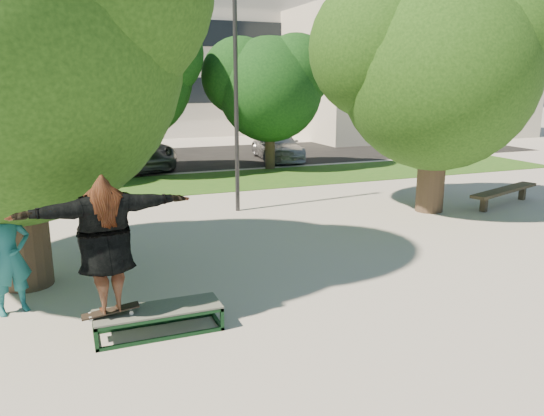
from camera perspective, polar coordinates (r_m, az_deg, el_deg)
name	(u,v)px	position (r m, az deg, el deg)	size (l,w,h in m)	color
ground	(268,273)	(10.16, -0.42, -7.01)	(120.00, 120.00, 0.00)	#AFAAA1
grass_strip	(200,183)	(19.24, -7.80, 2.72)	(30.00, 4.00, 0.02)	#184D16
asphalt_strip	(145,160)	(25.37, -13.53, 5.05)	(40.00, 8.00, 0.01)	black
tree_right	(435,60)	(15.18, 17.08, 14.93)	(6.24, 5.33, 6.51)	#38281E
bg_tree_mid	(125,69)	(21.10, -15.55, 14.24)	(5.76, 4.92, 6.24)	#38281E
bg_tree_right	(268,83)	(21.91, -0.45, 13.30)	(5.04, 4.31, 5.43)	#38281E
lamppost	(236,97)	(14.57, -3.89, 11.85)	(0.25, 0.15, 6.11)	#2D2D30
office_building	(75,15)	(41.13, -20.46, 18.86)	(30.00, 14.12, 16.00)	beige
side_building	(401,75)	(37.58, 13.72, 13.77)	(15.00, 10.00, 8.00)	beige
grind_box	(158,320)	(8.00, -12.12, -11.71)	(1.80, 0.60, 0.38)	black
skater_rig	(105,244)	(7.51, -17.47, -3.75)	(2.42, 0.94, 2.00)	white
bystander	(9,257)	(9.16, -26.47, -4.72)	(0.67, 0.44, 1.83)	#1B6268
bench	(505,191)	(16.96, 23.75, 1.64)	(3.18, 1.48, 0.49)	#493E2B
car_dark	(40,149)	(24.31, -23.67, 5.81)	(1.67, 4.80, 1.58)	black
car_grey	(131,150)	(23.09, -14.97, 6.10)	(2.58, 5.59, 1.55)	slate
car_silver_b	(277,146)	(24.83, 0.54, 6.72)	(1.80, 4.42, 1.28)	#B7B7BC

